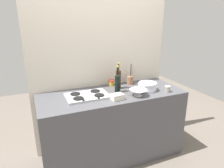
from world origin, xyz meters
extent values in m
plane|color=#6B6056|center=(0.00, 0.00, 0.00)|extent=(6.00, 6.00, 0.00)
cube|color=#4C4C51|center=(0.00, 0.00, 0.45)|extent=(1.80, 0.70, 0.90)
cube|color=beige|center=(0.00, 0.38, 1.24)|extent=(1.90, 0.06, 2.48)
cube|color=#B2B2B7|center=(-0.32, 0.01, 0.91)|extent=(0.50, 0.34, 0.02)
cylinder|color=black|center=(-0.44, -0.07, 0.93)|extent=(0.12, 0.12, 0.01)
cylinder|color=black|center=(-0.19, -0.07, 0.93)|extent=(0.12, 0.12, 0.01)
cylinder|color=black|center=(-0.44, 0.08, 0.93)|extent=(0.12, 0.12, 0.01)
cylinder|color=black|center=(-0.19, 0.08, 0.93)|extent=(0.12, 0.12, 0.01)
cylinder|color=black|center=(-0.40, -0.15, 0.93)|extent=(0.02, 0.02, 0.02)
cylinder|color=black|center=(-0.23, -0.15, 0.93)|extent=(0.02, 0.02, 0.02)
cylinder|color=white|center=(0.46, -0.08, 0.91)|extent=(0.23, 0.23, 0.01)
cylinder|color=white|center=(0.46, -0.08, 0.92)|extent=(0.23, 0.23, 0.01)
cylinder|color=white|center=(0.46, -0.08, 0.93)|extent=(0.23, 0.23, 0.01)
cylinder|color=white|center=(0.46, -0.08, 0.95)|extent=(0.23, 0.23, 0.01)
cylinder|color=white|center=(0.46, -0.08, 0.96)|extent=(0.23, 0.23, 0.01)
cylinder|color=white|center=(0.46, -0.08, 0.97)|extent=(0.23, 0.23, 0.01)
cylinder|color=white|center=(0.46, -0.08, 0.98)|extent=(0.23, 0.23, 0.01)
cylinder|color=white|center=(0.46, -0.08, 1.00)|extent=(0.23, 0.23, 0.01)
cylinder|color=black|center=(0.08, 0.01, 1.01)|extent=(0.07, 0.07, 0.21)
cone|color=black|center=(0.08, 0.01, 1.13)|extent=(0.07, 0.07, 0.02)
cylinder|color=black|center=(0.08, 0.01, 1.18)|extent=(0.03, 0.03, 0.08)
cylinder|color=gold|center=(0.08, 0.01, 1.23)|extent=(0.03, 0.03, 0.02)
cylinder|color=#472314|center=(0.15, 0.13, 1.02)|extent=(0.07, 0.07, 0.24)
cone|color=#472314|center=(0.15, 0.13, 1.15)|extent=(0.07, 0.07, 0.02)
cylinder|color=#472314|center=(0.15, 0.13, 1.20)|extent=(0.02, 0.02, 0.06)
cylinder|color=gold|center=(0.15, 0.13, 1.24)|extent=(0.03, 0.03, 0.02)
cylinder|color=white|center=(0.26, -0.20, 0.91)|extent=(0.10, 0.10, 0.01)
cone|color=white|center=(0.26, -0.20, 0.94)|extent=(0.21, 0.21, 0.07)
cube|color=silver|center=(-0.03, -0.21, 0.93)|extent=(0.15, 0.11, 0.07)
cylinder|color=#996B4C|center=(0.37, 0.23, 0.96)|extent=(0.09, 0.09, 0.11)
cylinder|color=#262626|center=(0.37, 0.21, 1.07)|extent=(0.02, 0.05, 0.26)
cylinder|color=#997247|center=(0.39, 0.22, 1.07)|extent=(0.04, 0.02, 0.25)
cylinder|color=#B7B7B2|center=(0.36, 0.23, 1.06)|extent=(0.02, 0.04, 0.23)
cylinder|color=gold|center=(0.10, 0.27, 0.93)|extent=(0.07, 0.07, 0.07)
cylinder|color=red|center=(0.10, 0.27, 0.98)|extent=(0.08, 0.08, 0.01)
cylinder|color=#9E998C|center=(0.66, -0.23, 0.93)|extent=(0.07, 0.07, 0.06)
cylinder|color=beige|center=(0.66, -0.23, 0.97)|extent=(0.07, 0.07, 0.01)
camera|label=1|loc=(-0.91, -2.14, 1.79)|focal=32.16mm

